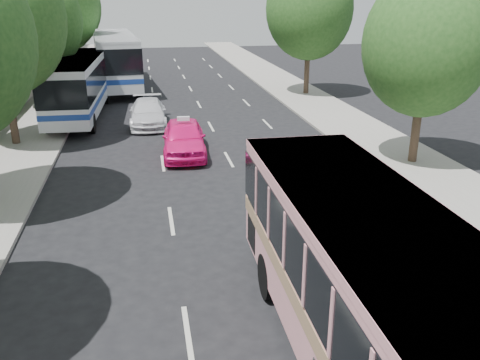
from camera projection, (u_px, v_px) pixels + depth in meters
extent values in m
plane|color=black|center=(255.00, 279.00, 13.08)|extent=(120.00, 120.00, 0.00)
cube|color=#9E998E|center=(43.00, 116.00, 30.01)|extent=(4.00, 90.00, 0.15)
cube|color=#9E998E|center=(317.00, 105.00, 32.97)|extent=(4.00, 90.00, 0.12)
cube|color=#9E998E|center=(8.00, 104.00, 29.41)|extent=(0.30, 90.00, 1.50)
cylinder|color=#38281E|center=(11.00, 107.00, 23.81)|extent=(0.36, 0.36, 3.80)
cylinder|color=#38281E|center=(43.00, 82.00, 31.26)|extent=(0.36, 0.36, 3.50)
ellipsoid|color=#214C1B|center=(35.00, 20.00, 29.98)|extent=(5.52, 5.52, 6.35)
sphere|color=#214C1B|center=(38.00, 0.00, 29.39)|extent=(3.59, 3.59, 3.59)
cylinder|color=#38281E|center=(62.00, 62.00, 38.56)|extent=(0.36, 0.36, 3.99)
ellipsoid|color=#214C1B|center=(55.00, 4.00, 37.10)|extent=(6.30, 6.30, 7.24)
cylinder|color=#38281E|center=(72.00, 52.00, 45.95)|extent=(0.36, 0.36, 3.72)
ellipsoid|color=#214C1B|center=(67.00, 7.00, 44.59)|extent=(5.88, 5.88, 6.76)
cylinder|color=#38281E|center=(416.00, 127.00, 21.41)|extent=(0.36, 0.36, 3.23)
ellipsoid|color=#214C1B|center=(426.00, 44.00, 20.23)|extent=(5.10, 5.10, 5.87)
sphere|color=#214C1B|center=(443.00, 17.00, 19.67)|extent=(3.32, 3.31, 3.31)
cylinder|color=#38281E|center=(307.00, 68.00, 36.11)|extent=(0.36, 0.36, 3.80)
ellipsoid|color=#214C1B|center=(310.00, 9.00, 34.72)|extent=(6.00, 6.00, 6.90)
cube|color=pink|center=(376.00, 293.00, 8.94)|extent=(2.76, 10.61, 2.84)
cube|color=#9E7A59|center=(374.00, 309.00, 9.05)|extent=(2.80, 10.63, 0.37)
cube|color=black|center=(379.00, 267.00, 8.76)|extent=(2.81, 10.64, 1.16)
cube|color=pink|center=(383.00, 224.00, 8.48)|extent=(2.78, 10.63, 0.17)
cylinder|color=black|center=(269.00, 276.00, 12.17)|extent=(0.33, 1.10, 1.10)
cylinder|color=black|center=(361.00, 267.00, 12.55)|extent=(0.33, 1.10, 1.10)
imported|color=#FD1682|center=(184.00, 138.00, 22.85)|extent=(2.17, 4.78, 1.59)
imported|color=silver|center=(148.00, 113.00, 28.06)|extent=(2.00, 4.80, 1.39)
cube|color=white|center=(79.00, 83.00, 29.58)|extent=(2.86, 11.54, 2.91)
cube|color=black|center=(78.00, 77.00, 29.46)|extent=(2.91, 11.57, 1.43)
cube|color=navy|center=(80.00, 96.00, 29.84)|extent=(2.90, 11.56, 0.29)
cube|color=white|center=(76.00, 59.00, 29.10)|extent=(2.88, 11.56, 0.13)
cylinder|color=black|center=(73.00, 97.00, 33.30)|extent=(0.34, 1.06, 1.05)
cylinder|color=black|center=(106.00, 96.00, 33.60)|extent=(0.34, 1.06, 1.05)
cylinder|color=black|center=(49.00, 125.00, 26.22)|extent=(0.34, 1.06, 1.05)
cylinder|color=black|center=(92.00, 123.00, 26.52)|extent=(0.34, 1.06, 1.05)
cube|color=silver|center=(115.00, 57.00, 38.82)|extent=(4.03, 13.52, 3.38)
cube|color=black|center=(115.00, 52.00, 38.68)|extent=(4.08, 13.55, 1.66)
cube|color=navy|center=(116.00, 69.00, 39.12)|extent=(4.07, 13.54, 0.33)
cube|color=silver|center=(114.00, 35.00, 38.26)|extent=(4.05, 13.54, 0.16)
cylinder|color=black|center=(99.00, 72.00, 42.89)|extent=(0.46, 1.25, 1.22)
cylinder|color=black|center=(130.00, 71.00, 43.54)|extent=(0.46, 1.25, 1.22)
cylinder|color=black|center=(102.00, 91.00, 34.88)|extent=(0.46, 1.25, 1.22)
cylinder|color=black|center=(139.00, 89.00, 35.53)|extent=(0.46, 1.25, 1.22)
cube|color=silver|center=(183.00, 119.00, 22.54)|extent=(0.56, 0.21, 0.18)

